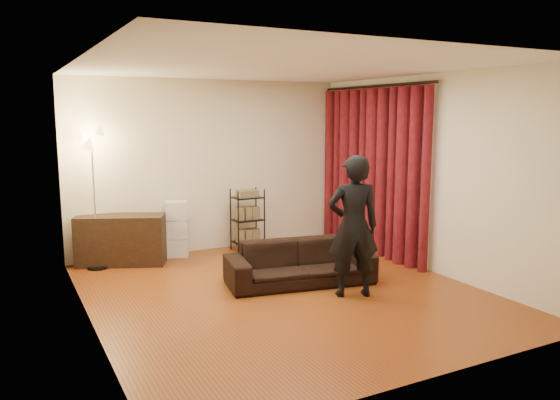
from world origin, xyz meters
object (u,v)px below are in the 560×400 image
media_cabinet (121,240)px  wire_shelf (247,220)px  person (353,226)px  storage_boxes (177,229)px  sofa (300,263)px  floor_lamp (94,199)px

media_cabinet → wire_shelf: size_ratio=1.25×
person → storage_boxes: (-1.33, 2.74, -0.42)m
media_cabinet → person: bearing=-27.4°
sofa → wire_shelf: 1.92m
sofa → storage_boxes: storage_boxes is taller
storage_boxes → floor_lamp: 1.33m
media_cabinet → floor_lamp: size_ratio=0.63×
wire_shelf → person: bearing=-72.3°
media_cabinet → wire_shelf: (1.97, -0.08, 0.13)m
media_cabinet → floor_lamp: (-0.35, -0.07, 0.63)m
wire_shelf → storage_boxes: bearing=-173.9°
media_cabinet → floor_lamp: 0.72m
person → storage_boxes: person is taller
sofa → wire_shelf: wire_shelf is taller
wire_shelf → floor_lamp: size_ratio=0.50×
media_cabinet → floor_lamp: floor_lamp is taller
sofa → wire_shelf: bearing=96.9°
sofa → storage_boxes: 2.28m
sofa → floor_lamp: (-2.20, 1.93, 0.71)m
floor_lamp → media_cabinet: bearing=10.5°
sofa → floor_lamp: bearing=149.2°
person → wire_shelf: person is taller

